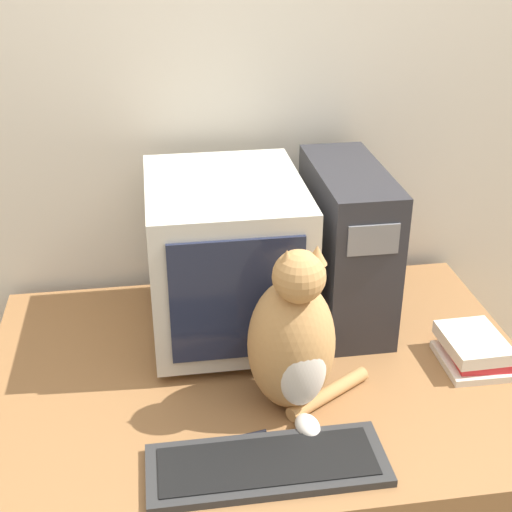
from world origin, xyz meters
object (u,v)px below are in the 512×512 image
keyboard (267,465)px  cat (294,341)px  computer_tower (346,244)px  pen (232,439)px  crt_monitor (226,257)px  book_stack (473,350)px

keyboard → cat: 0.27m
computer_tower → pen: computer_tower is taller
crt_monitor → pen: size_ratio=3.12×
keyboard → pen: size_ratio=3.23×
keyboard → book_stack: (0.57, 0.29, 0.03)m
computer_tower → keyboard: computer_tower is taller
keyboard → cat: (0.09, 0.20, 0.16)m
pen → crt_monitor: bearing=84.8°
crt_monitor → computer_tower: size_ratio=1.09×
cat → crt_monitor: bearing=98.8°
computer_tower → keyboard: (-0.31, -0.57, -0.20)m
keyboard → computer_tower: bearing=61.7°
book_stack → pen: size_ratio=1.26×
crt_monitor → pen: (-0.04, -0.44, -0.21)m
cat → computer_tower: bearing=50.9°
book_stack → pen: book_stack is taller
crt_monitor → book_stack: crt_monitor is taller
cat → pen: bearing=-155.1°
crt_monitor → computer_tower: 0.33m
computer_tower → cat: bearing=-120.1°
book_stack → cat: bearing=-169.0°
keyboard → pen: bearing=122.6°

